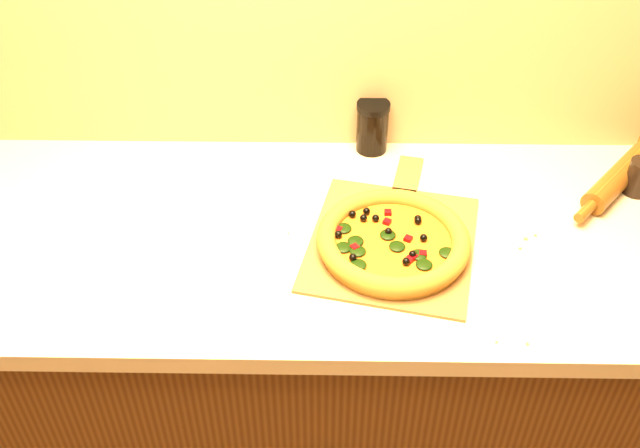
{
  "coord_description": "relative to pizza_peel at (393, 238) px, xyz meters",
  "views": [
    {
      "loc": [
        0.08,
        0.31,
        1.87
      ],
      "look_at": [
        0.07,
        1.38,
        0.96
      ],
      "focal_mm": 40.0,
      "sensor_mm": 36.0,
      "label": 1
    }
  ],
  "objects": [
    {
      "name": "dark_jar",
      "position": [
        -0.03,
        0.33,
        0.06
      ],
      "size": [
        0.08,
        0.08,
        0.12
      ],
      "color": "black",
      "rests_on": "countertop"
    },
    {
      "name": "pepper_grinder",
      "position": [
        0.55,
        0.17,
        0.04
      ],
      "size": [
        0.06,
        0.06,
        0.11
      ],
      "color": "black",
      "rests_on": "countertop"
    },
    {
      "name": "cabinet",
      "position": [
        -0.21,
        0.03,
        -0.47
      ],
      "size": [
        2.8,
        0.65,
        0.86
      ],
      "primitive_type": "cube",
      "color": "#48260F",
      "rests_on": "ground"
    },
    {
      "name": "pizza",
      "position": [
        -0.0,
        -0.03,
        0.02
      ],
      "size": [
        0.3,
        0.3,
        0.04
      ],
      "color": "#B7872D",
      "rests_on": "pizza_peel"
    },
    {
      "name": "countertop",
      "position": [
        -0.21,
        0.03,
        -0.02
      ],
      "size": [
        2.84,
        0.68,
        0.04
      ],
      "primitive_type": "cube",
      "color": "beige",
      "rests_on": "cabinet"
    },
    {
      "name": "rolling_pin",
      "position": [
        0.51,
        0.19,
        0.02
      ],
      "size": [
        0.27,
        0.31,
        0.05
      ],
      "rotation": [
        0.0,
        0.0,
        0.85
      ],
      "color": "#5D3610",
      "rests_on": "countertop"
    },
    {
      "name": "pizza_peel",
      "position": [
        0.0,
        0.0,
        0.0
      ],
      "size": [
        0.39,
        0.52,
        0.01
      ],
      "rotation": [
        0.0,
        0.0,
        -0.22
      ],
      "color": "brown",
      "rests_on": "countertop"
    }
  ]
}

